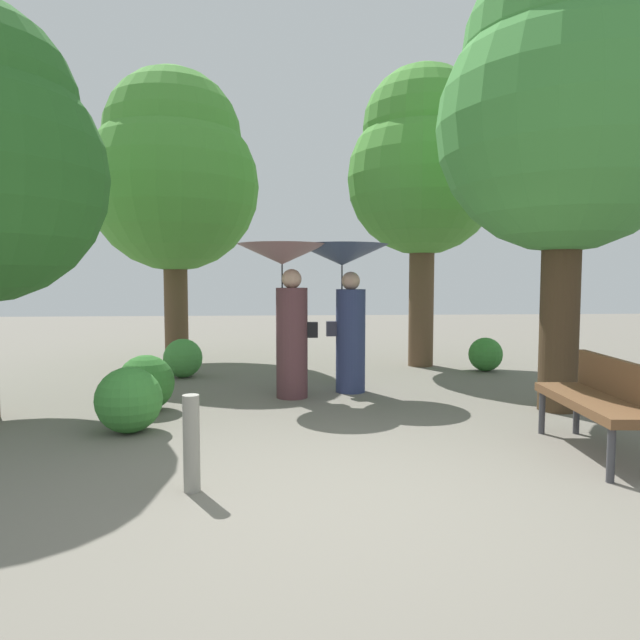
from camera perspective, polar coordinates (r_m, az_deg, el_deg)
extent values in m
plane|color=#6B665B|center=(4.10, 4.28, -17.69)|extent=(40.00, 40.00, 0.00)
cylinder|color=#563338|center=(7.22, -2.88, -2.35)|extent=(0.41, 0.41, 1.42)
sphere|color=tan|center=(7.17, -2.90, 4.20)|extent=(0.25, 0.25, 0.25)
cylinder|color=#333338|center=(7.17, -3.87, 2.52)|extent=(0.02, 0.02, 0.79)
cone|color=gray|center=(7.18, -3.89, 6.70)|extent=(1.14, 1.14, 0.26)
cube|color=black|center=(7.21, -0.80, -1.00)|extent=(0.14, 0.10, 0.20)
cylinder|color=navy|center=(7.58, 3.13, -2.13)|extent=(0.40, 0.40, 1.39)
sphere|color=tan|center=(7.54, 3.16, 3.99)|extent=(0.25, 0.25, 0.25)
cylinder|color=#333338|center=(7.53, 2.25, 2.53)|extent=(0.02, 0.02, 0.80)
cone|color=#38476B|center=(7.53, 2.26, 6.64)|extent=(1.24, 1.24, 0.28)
cube|color=#333342|center=(7.54, 1.18, -0.89)|extent=(0.14, 0.10, 0.20)
cylinder|color=#38383D|center=(6.02, 21.68, -8.67)|extent=(0.06, 0.06, 0.44)
cylinder|color=#38383D|center=(6.15, 24.67, -8.49)|extent=(0.06, 0.06, 0.44)
cylinder|color=#38383D|center=(4.83, 27.52, -11.99)|extent=(0.06, 0.06, 0.44)
cube|color=brown|center=(5.43, 26.00, -7.57)|extent=(0.57, 1.53, 0.08)
cube|color=brown|center=(5.51, 28.33, -5.44)|extent=(0.19, 1.50, 0.35)
cylinder|color=brown|center=(10.66, -14.56, 7.35)|extent=(0.43, 0.43, 4.29)
sphere|color=#4C9338|center=(10.77, -14.66, 13.05)|extent=(3.07, 3.07, 3.07)
sphere|color=#4C9338|center=(10.94, -14.75, 17.49)|extent=(2.46, 2.46, 2.46)
cylinder|color=#42301E|center=(7.05, 23.46, 9.15)|extent=(0.44, 0.44, 4.36)
sphere|color=#428C3D|center=(7.23, 23.73, 17.77)|extent=(2.88, 2.88, 2.88)
sphere|color=#428C3D|center=(7.49, 23.94, 24.26)|extent=(2.30, 2.30, 2.30)
cylinder|color=brown|center=(10.01, 10.35, 7.81)|extent=(0.44, 0.44, 4.35)
sphere|color=#4C9338|center=(10.14, 10.43, 13.96)|extent=(2.62, 2.62, 2.62)
sphere|color=#4C9338|center=(10.32, 10.50, 18.72)|extent=(2.10, 2.10, 2.10)
sphere|color=#428C3D|center=(8.99, -13.79, -3.79)|extent=(0.60, 0.60, 0.60)
sphere|color=#387F33|center=(9.73, 16.51, -3.37)|extent=(0.56, 0.56, 0.56)
sphere|color=#2D6B28|center=(6.82, -17.32, -6.15)|extent=(0.65, 0.65, 0.65)
sphere|color=#387F33|center=(5.93, -18.89, -7.71)|extent=(0.66, 0.66, 0.66)
cylinder|color=gray|center=(4.21, -12.96, -12.15)|extent=(0.12, 0.12, 0.70)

